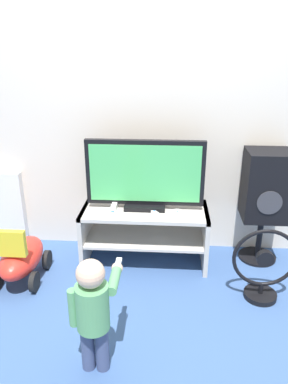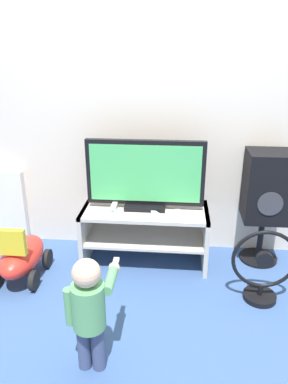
{
  "view_description": "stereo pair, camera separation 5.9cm",
  "coord_description": "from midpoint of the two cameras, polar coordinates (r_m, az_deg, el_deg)",
  "views": [
    {
      "loc": [
        0.2,
        -2.64,
        1.81
      ],
      "look_at": [
        0.0,
        0.14,
        0.69
      ],
      "focal_mm": 35.0,
      "sensor_mm": 36.0,
      "label": 1
    },
    {
      "loc": [
        0.25,
        -2.64,
        1.81
      ],
      "look_at": [
        0.0,
        0.14,
        0.69
      ],
      "focal_mm": 35.0,
      "sensor_mm": 36.0,
      "label": 2
    }
  ],
  "objects": [
    {
      "name": "television",
      "position": [
        3.08,
        -0.4,
        2.49
      ],
      "size": [
        0.98,
        0.2,
        0.59
      ],
      "color": "black",
      "rests_on": "tv_stand"
    },
    {
      "name": "ground_plane",
      "position": [
        3.21,
        -0.73,
        -12.56
      ],
      "size": [
        16.0,
        16.0,
        0.0
      ],
      "primitive_type": "plane",
      "color": "#38568C"
    },
    {
      "name": "remote_secondary",
      "position": [
        3.08,
        1.0,
        -3.1
      ],
      "size": [
        0.1,
        0.13,
        0.03
      ],
      "color": "white",
      "rests_on": "tv_stand"
    },
    {
      "name": "speaker_tower",
      "position": [
        3.29,
        17.56,
        0.54
      ],
      "size": [
        0.37,
        0.34,
        1.0
      ],
      "color": "black",
      "rests_on": "ground_plane"
    },
    {
      "name": "game_console",
      "position": [
        3.14,
        -5.11,
        -2.35
      ],
      "size": [
        0.04,
        0.16,
        0.06
      ],
      "color": "white",
      "rests_on": "tv_stand"
    },
    {
      "name": "ride_on_toy",
      "position": [
        3.23,
        -18.69,
        -9.47
      ],
      "size": [
        0.33,
        0.59,
        0.52
      ],
      "color": "red",
      "rests_on": "ground_plane"
    },
    {
      "name": "remote_primary",
      "position": [
        3.08,
        4.56,
        -3.23
      ],
      "size": [
        0.04,
        0.13,
        0.03
      ],
      "color": "white",
      "rests_on": "tv_stand"
    },
    {
      "name": "wall_back",
      "position": [
        3.25,
        -0.01,
        12.76
      ],
      "size": [
        10.0,
        0.06,
        2.6
      ],
      "color": "silver",
      "rests_on": "ground_plane"
    },
    {
      "name": "floor_fan",
      "position": [
        2.95,
        17.22,
        -11.03
      ],
      "size": [
        0.48,
        0.25,
        0.58
      ],
      "color": "black",
      "rests_on": "ground_plane"
    },
    {
      "name": "tv_stand",
      "position": [
        3.25,
        -0.4,
        -5.34
      ],
      "size": [
        1.07,
        0.48,
        0.5
      ],
      "color": "beige",
      "rests_on": "ground_plane"
    },
    {
      "name": "child",
      "position": [
        2.21,
        -8.52,
        -16.9
      ],
      "size": [
        0.28,
        0.43,
        0.74
      ],
      "color": "#3F4C72",
      "rests_on": "ground_plane"
    }
  ]
}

